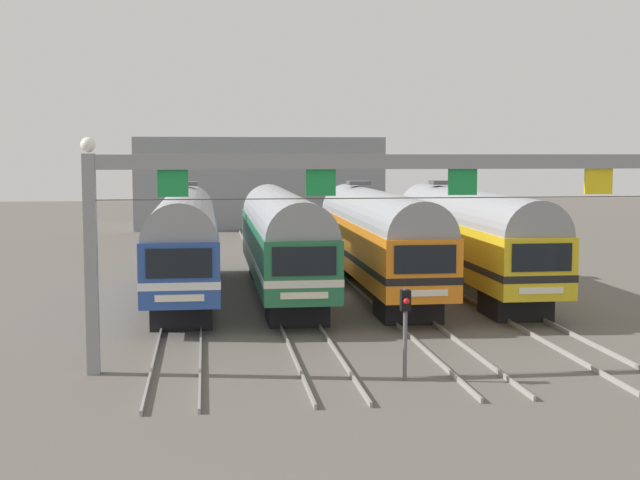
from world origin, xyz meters
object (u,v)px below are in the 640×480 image
Objects in this scene: commuter_train_blue at (185,238)px; yard_signal_mast at (405,316)px; commuter_train_yellow at (469,235)px; commuter_train_green at (282,237)px; commuter_train_orange at (377,236)px; catenary_gantry at (392,198)px.

yard_signal_mast is (6.57, -15.42, -0.81)m from commuter_train_blue.
commuter_train_blue is 6.74× the size of yard_signal_mast.
commuter_train_yellow is (13.13, 0.00, 0.00)m from commuter_train_blue.
commuter_train_green is at bearing -0.06° from commuter_train_blue.
catenary_gantry reaches higher than commuter_train_orange.
commuter_train_blue is 1.00× the size of commuter_train_green.
commuter_train_orange is at bearing 0.06° from commuter_train_green.
commuter_train_orange is (4.38, 0.00, 0.00)m from commuter_train_green.
commuter_train_yellow is at bearing 66.94° from yard_signal_mast.
commuter_train_yellow is at bearing 64.06° from catenary_gantry.
commuter_train_green is 1.00× the size of commuter_train_orange.
yard_signal_mast is at bearing -66.94° from commuter_train_blue.
commuter_train_yellow is (8.75, 0.00, 0.00)m from commuter_train_green.
commuter_train_orange is at bearing 0.00° from commuter_train_blue.
commuter_train_yellow is at bearing 0.00° from commuter_train_blue.
commuter_train_yellow is 6.74× the size of yard_signal_mast.
commuter_train_blue reaches higher than commuter_train_green.
catenary_gantry is at bearing 90.00° from yard_signal_mast.
commuter_train_green is (4.38, -0.00, -0.00)m from commuter_train_blue.
catenary_gantry is at bearing -115.94° from commuter_train_yellow.
yard_signal_mast is (0.00, -1.92, -3.26)m from catenary_gantry.
commuter_train_orange is 0.98× the size of catenary_gantry.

